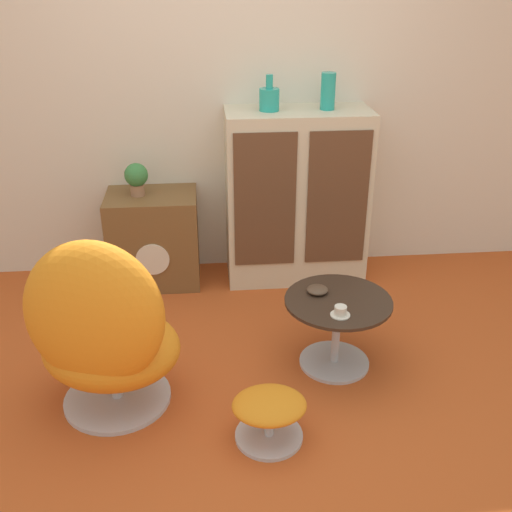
% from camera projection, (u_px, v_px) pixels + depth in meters
% --- Properties ---
extents(ground_plane, '(12.00, 12.00, 0.00)m').
position_uv_depth(ground_plane, '(248.00, 403.00, 3.08)').
color(ground_plane, '#B74C1E').
extents(wall_back, '(6.40, 0.06, 2.60)m').
position_uv_depth(wall_back, '(227.00, 86.00, 3.96)').
color(wall_back, beige).
rests_on(wall_back, ground_plane).
extents(sideboard, '(0.95, 0.44, 1.19)m').
position_uv_depth(sideboard, '(296.00, 197.00, 4.09)').
color(sideboard, beige).
rests_on(sideboard, ground_plane).
extents(tv_console, '(0.61, 0.45, 0.64)m').
position_uv_depth(tv_console, '(154.00, 239.00, 4.13)').
color(tv_console, brown).
rests_on(tv_console, ground_plane).
extents(egg_chair, '(0.85, 0.81, 0.97)m').
position_uv_depth(egg_chair, '(103.00, 333.00, 2.85)').
color(egg_chair, '#B7B7BC').
rests_on(egg_chair, ground_plane).
extents(ottoman, '(0.35, 0.32, 0.24)m').
position_uv_depth(ottoman, '(269.00, 411.00, 2.79)').
color(ottoman, '#B7B7BC').
rests_on(ottoman, ground_plane).
extents(coffee_table, '(0.58, 0.58, 0.42)m').
position_uv_depth(coffee_table, '(337.00, 323.00, 3.27)').
color(coffee_table, '#B7B7BC').
rests_on(coffee_table, ground_plane).
extents(vase_leftmost, '(0.13, 0.13, 0.22)m').
position_uv_depth(vase_leftmost, '(269.00, 98.00, 3.78)').
color(vase_leftmost, teal).
rests_on(vase_leftmost, sideboard).
extents(vase_inner_left, '(0.09, 0.09, 0.23)m').
position_uv_depth(vase_inner_left, '(328.00, 91.00, 3.80)').
color(vase_inner_left, teal).
rests_on(vase_inner_left, sideboard).
extents(potted_plant, '(0.15, 0.15, 0.22)m').
position_uv_depth(potted_plant, '(136.00, 177.00, 3.93)').
color(potted_plant, '#996B4C').
rests_on(potted_plant, tv_console).
extents(teacup, '(0.10, 0.10, 0.05)m').
position_uv_depth(teacup, '(340.00, 312.00, 3.05)').
color(teacup, silver).
rests_on(teacup, coffee_table).
extents(bowl, '(0.12, 0.12, 0.04)m').
position_uv_depth(bowl, '(317.00, 290.00, 3.26)').
color(bowl, '#4C3828').
rests_on(bowl, coffee_table).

